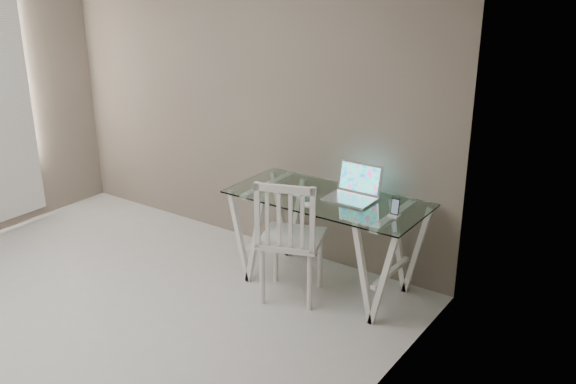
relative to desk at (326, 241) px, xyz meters
name	(u,v)px	position (x,y,z in m)	size (l,w,h in m)	color
desk	(326,241)	(0.00, 0.00, 0.00)	(1.50, 0.70, 0.75)	silver
chair	(289,235)	(-0.11, -0.34, 0.15)	(0.57, 0.57, 0.97)	silver
laptop	(354,190)	(0.17, 0.11, 0.42)	(0.35, 0.30, 0.25)	silver
keyboard	(293,192)	(-0.28, -0.06, 0.37)	(0.31, 0.13, 0.01)	silver
mouse	(309,205)	(0.00, -0.25, 0.38)	(0.12, 0.07, 0.04)	white
phone_dock	(395,212)	(0.58, -0.05, 0.40)	(0.07, 0.07, 0.13)	white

